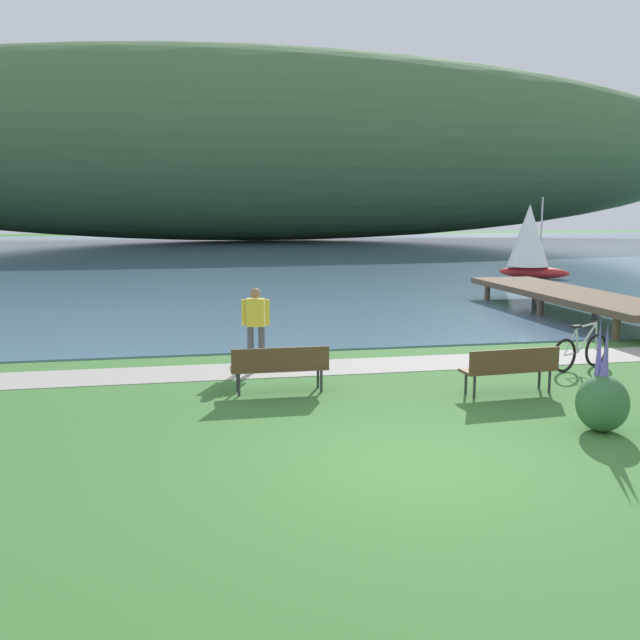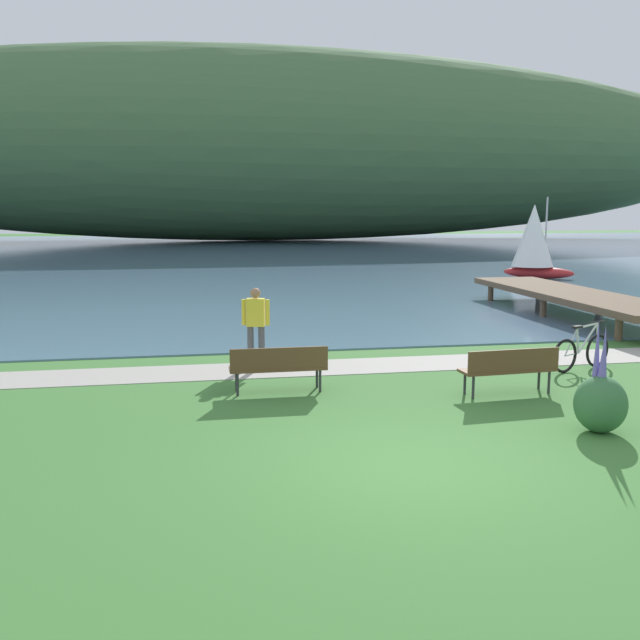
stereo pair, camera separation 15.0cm
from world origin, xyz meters
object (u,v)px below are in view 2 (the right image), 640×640
object	(u,v)px
park_bench_further_along	(279,365)
person_at_shoreline	(256,322)
bicycle_leaning_near_bench	(582,351)
sailboat_mid_bay	(534,240)
park_bench_near_camera	(510,367)

from	to	relation	value
park_bench_further_along	person_at_shoreline	size ratio (longest dim) A/B	1.05
bicycle_leaning_near_bench	person_at_shoreline	xyz separation A→B (m)	(-6.74, 1.60, 0.58)
bicycle_leaning_near_bench	sailboat_mid_bay	bearing A→B (deg)	65.75
park_bench_near_camera	bicycle_leaning_near_bench	distance (m)	2.90
park_bench_further_along	bicycle_leaning_near_bench	bearing A→B (deg)	6.30
park_bench_near_camera	bicycle_leaning_near_bench	size ratio (longest dim) A/B	1.10
sailboat_mid_bay	bicycle_leaning_near_bench	bearing A→B (deg)	-114.25
park_bench_further_along	bicycle_leaning_near_bench	size ratio (longest dim) A/B	1.08
park_bench_further_along	person_at_shoreline	distance (m)	2.37
bicycle_leaning_near_bench	person_at_shoreline	size ratio (longest dim) A/B	0.97
park_bench_near_camera	park_bench_further_along	xyz separation A→B (m)	(-4.14, 0.90, 0.00)
park_bench_near_camera	park_bench_further_along	world-z (taller)	same
park_bench_near_camera	person_at_shoreline	distance (m)	5.43
park_bench_near_camera	sailboat_mid_bay	size ratio (longest dim) A/B	0.46
bicycle_leaning_near_bench	park_bench_near_camera	bearing A→B (deg)	-145.84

